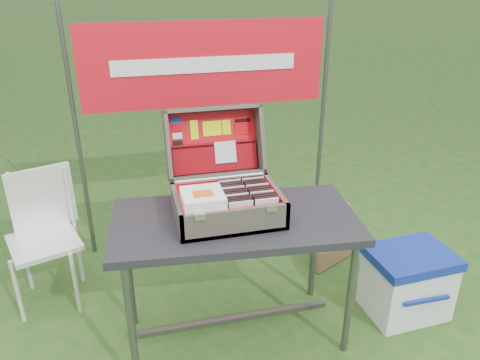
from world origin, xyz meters
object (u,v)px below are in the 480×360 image
object	(u,v)px
table	(235,280)
chair	(44,244)
suitcase	(225,170)
cooler	(407,282)
cardboard_box	(332,237)

from	to	relation	value
table	chair	bearing A→B (deg)	155.84
suitcase	chair	distance (m)	1.24
cooler	table	bearing A→B (deg)	174.78
cardboard_box	suitcase	bearing A→B (deg)	-176.90
cooler	chair	xyz separation A→B (m)	(-2.03, 0.61, 0.20)
table	suitcase	size ratio (longest dim) A/B	2.29
table	cooler	distance (m)	1.04
chair	cardboard_box	xyz separation A→B (m)	(1.82, -0.02, -0.21)
cooler	chair	size ratio (longest dim) A/B	0.57
suitcase	cardboard_box	world-z (taller)	suitcase
cooler	suitcase	bearing A→B (deg)	171.24
table	cardboard_box	xyz separation A→B (m)	(0.81, 0.55, -0.18)
chair	cooler	bearing A→B (deg)	-35.69
table	chair	size ratio (longest dim) A/B	1.49
table	suitcase	bearing A→B (deg)	122.15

